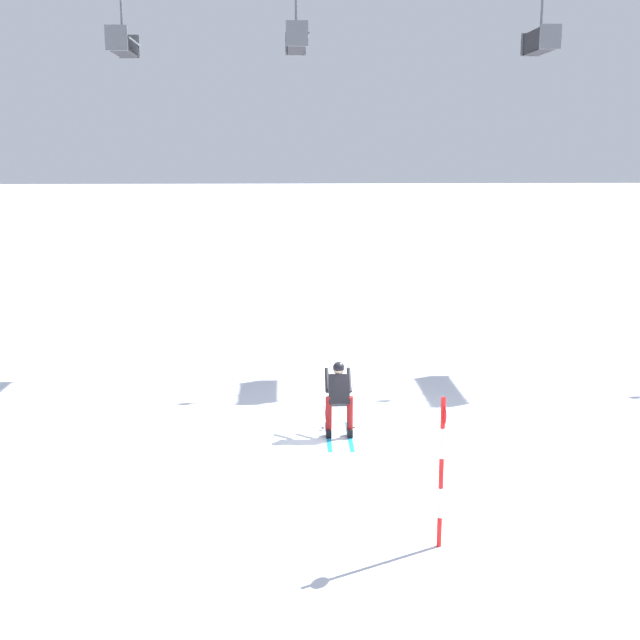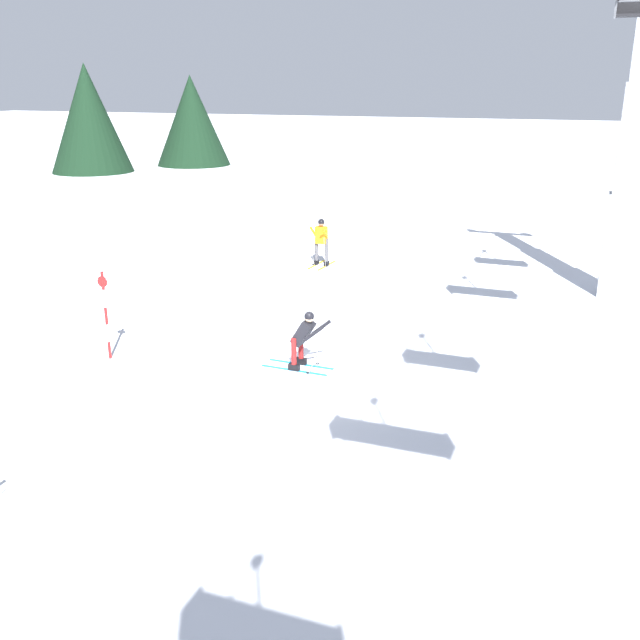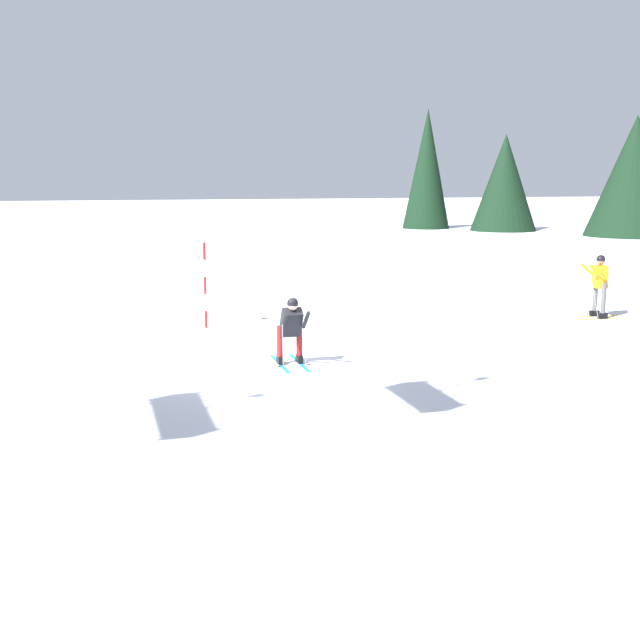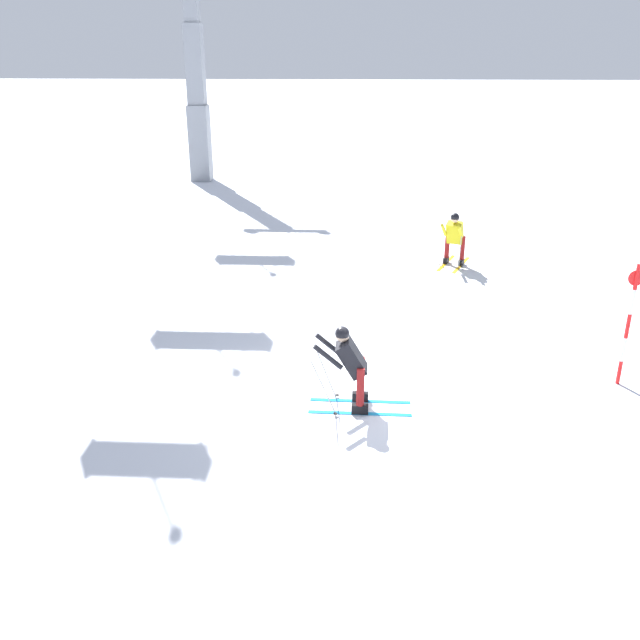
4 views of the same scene
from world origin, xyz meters
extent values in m
plane|color=white|center=(0.00, 0.00, 0.00)|extent=(260.00, 260.00, 0.00)
cube|color=#198CCC|center=(-0.82, 0.10, 0.01)|extent=(0.12, 1.74, 0.01)
cube|color=black|center=(-0.82, 0.10, 0.09)|extent=(0.11, 0.28, 0.16)
cylinder|color=maroon|center=(-0.82, 0.10, 0.51)|extent=(0.13, 0.13, 0.67)
cube|color=#198CCC|center=(-0.39, 0.09, 0.01)|extent=(0.12, 1.74, 0.01)
cube|color=black|center=(-0.39, 0.09, 0.09)|extent=(0.11, 0.28, 0.16)
cylinder|color=maroon|center=(-0.39, 0.09, 0.51)|extent=(0.13, 0.13, 0.67)
cube|color=black|center=(-0.60, 0.25, 0.94)|extent=(0.43, 0.55, 0.66)
sphere|color=beige|center=(-0.59, 0.41, 1.33)|extent=(0.22, 0.22, 0.22)
sphere|color=black|center=(-0.59, 0.41, 1.37)|extent=(0.24, 0.24, 0.24)
cylinder|color=black|center=(-0.82, 0.64, 1.04)|extent=(0.09, 0.50, 0.44)
cylinder|color=gray|center=(-0.87, 0.68, 0.44)|extent=(0.13, 0.48, 1.15)
cylinder|color=black|center=(-0.92, 0.51, 0.05)|extent=(0.07, 0.07, 0.01)
cylinder|color=black|center=(-0.36, 0.63, 1.04)|extent=(0.09, 0.50, 0.44)
cylinder|color=gray|center=(-0.31, 0.67, 0.44)|extent=(0.15, 0.48, 1.15)
cylinder|color=black|center=(-0.27, 0.49, 0.05)|extent=(0.07, 0.07, 0.01)
cylinder|color=red|center=(0.53, -4.62, 0.23)|extent=(0.07, 0.07, 0.46)
cylinder|color=white|center=(0.53, -4.62, 0.68)|extent=(0.07, 0.07, 0.46)
cylinder|color=red|center=(0.53, -4.62, 1.14)|extent=(0.07, 0.07, 0.46)
cylinder|color=white|center=(0.53, -4.62, 1.60)|extent=(0.07, 0.07, 0.46)
cylinder|color=red|center=(0.53, -4.62, 2.05)|extent=(0.07, 0.07, 0.46)
cylinder|color=red|center=(0.55, -4.62, 2.03)|extent=(0.02, 0.28, 0.28)
cube|color=yellow|center=(-10.48, -2.82, 0.01)|extent=(1.61, 0.19, 0.01)
cube|color=black|center=(-10.48, -2.82, 0.09)|extent=(0.29, 0.13, 0.16)
cylinder|color=#4C4C51|center=(-10.48, -2.82, 0.60)|extent=(0.13, 0.13, 0.86)
cube|color=yellow|center=(-10.51, -3.25, 0.01)|extent=(1.61, 0.19, 0.01)
cube|color=black|center=(-10.51, -3.25, 0.09)|extent=(0.29, 0.13, 0.16)
cylinder|color=#4C4C51|center=(-10.51, -3.25, 0.60)|extent=(0.13, 0.13, 0.86)
cube|color=orange|center=(-10.48, -3.04, 1.19)|extent=(0.31, 0.44, 0.65)
sphere|color=#997051|center=(-10.46, -3.04, 1.64)|extent=(0.23, 0.23, 0.23)
sphere|color=black|center=(-10.46, -3.04, 1.68)|extent=(0.25, 0.25, 0.25)
cylinder|color=orange|center=(-10.22, -2.82, 1.34)|extent=(0.52, 0.12, 0.45)
cylinder|color=gray|center=(-10.17, -2.78, 0.59)|extent=(0.40, 0.09, 1.24)
cylinder|color=black|center=(-10.34, -2.72, 0.05)|extent=(0.07, 0.07, 0.01)
cylinder|color=orange|center=(-10.25, -3.28, 1.34)|extent=(0.52, 0.12, 0.45)
cylinder|color=gray|center=(-10.20, -3.33, 0.59)|extent=(0.39, 0.14, 1.24)
cylinder|color=black|center=(-10.38, -3.36, 0.05)|extent=(0.07, 0.07, 0.01)
cone|color=black|center=(-32.19, -30.41, 4.05)|extent=(6.24, 6.24, 8.11)
cone|color=black|center=(-26.67, -38.03, 3.58)|extent=(4.93, 4.93, 7.16)
cone|color=black|center=(-22.23, -42.31, 4.61)|extent=(3.68, 3.68, 9.23)
camera|label=1|loc=(-1.73, -15.49, 5.68)|focal=45.55mm
camera|label=2|loc=(14.46, 6.45, 6.70)|focal=40.07mm
camera|label=3|loc=(3.44, 16.44, 3.96)|focal=44.93mm
camera|label=4|loc=(-10.70, 0.25, 5.69)|focal=37.76mm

